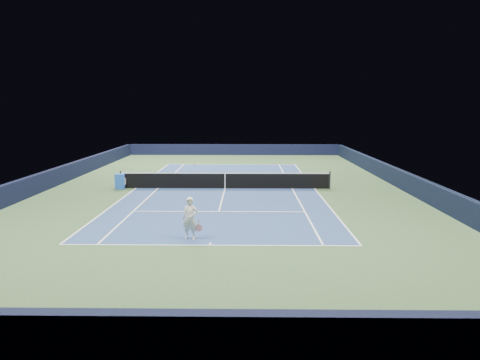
{
  "coord_description": "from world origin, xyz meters",
  "views": [
    {
      "loc": [
        1.34,
        -28.23,
        5.0
      ],
      "look_at": [
        0.97,
        -3.0,
        1.0
      ],
      "focal_mm": 35.0,
      "sensor_mm": 36.0,
      "label": 1
    }
  ],
  "objects": [
    {
      "name": "tennis_player",
      "position": [
        -0.8,
        -11.08,
        0.81
      ],
      "size": [
        0.78,
        1.28,
        2.75
      ],
      "color": "white",
      "rests_on": "ground"
    },
    {
      "name": "baseline_far",
      "position": [
        0.0,
        11.88,
        0.01
      ],
      "size": [
        10.97,
        0.08,
        0.0
      ],
      "primitive_type": "cube",
      "color": "white",
      "rests_on": "ground"
    },
    {
      "name": "center_service_line",
      "position": [
        0.0,
        0.0,
        0.01
      ],
      "size": [
        0.08,
        12.8,
        0.0
      ],
      "primitive_type": "cube",
      "color": "white",
      "rests_on": "ground"
    },
    {
      "name": "sideline_singles_right",
      "position": [
        4.12,
        0.0,
        0.01
      ],
      "size": [
        0.08,
        23.77,
        0.0
      ],
      "primitive_type": "cube",
      "color": "white",
      "rests_on": "ground"
    },
    {
      "name": "wall_right",
      "position": [
        10.82,
        0.0,
        0.55
      ],
      "size": [
        0.35,
        40.0,
        1.1
      ],
      "primitive_type": "cube",
      "color": "black",
      "rests_on": "ground"
    },
    {
      "name": "sideline_doubles_left",
      "position": [
        -5.49,
        0.0,
        0.01
      ],
      "size": [
        0.08,
        23.77,
        0.0
      ],
      "primitive_type": "cube",
      "color": "white",
      "rests_on": "ground"
    },
    {
      "name": "baseline_near",
      "position": [
        0.0,
        -11.88,
        0.01
      ],
      "size": [
        10.97,
        0.08,
        0.0
      ],
      "primitive_type": "cube",
      "color": "white",
      "rests_on": "ground"
    },
    {
      "name": "service_line_far",
      "position": [
        0.0,
        6.4,
        0.01
      ],
      "size": [
        8.23,
        0.08,
        0.0
      ],
      "primitive_type": "cube",
      "color": "white",
      "rests_on": "ground"
    },
    {
      "name": "sponsor_cube",
      "position": [
        -6.4,
        -0.24,
        0.46
      ],
      "size": [
        0.63,
        0.59,
        0.92
      ],
      "color": "blue",
      "rests_on": "ground"
    },
    {
      "name": "center_mark_far",
      "position": [
        0.0,
        11.73,
        0.01
      ],
      "size": [
        0.08,
        0.3,
        0.0
      ],
      "primitive_type": "cube",
      "color": "white",
      "rests_on": "ground"
    },
    {
      "name": "sideline_singles_left",
      "position": [
        -4.12,
        0.0,
        0.01
      ],
      "size": [
        0.08,
        23.77,
        0.0
      ],
      "primitive_type": "cube",
      "color": "white",
      "rests_on": "ground"
    },
    {
      "name": "tennis_net",
      "position": [
        0.0,
        0.0,
        0.5
      ],
      "size": [
        12.9,
        0.1,
        1.07
      ],
      "color": "black",
      "rests_on": "ground"
    },
    {
      "name": "sideline_doubles_right",
      "position": [
        5.49,
        0.0,
        0.01
      ],
      "size": [
        0.08,
        23.77,
        0.0
      ],
      "primitive_type": "cube",
      "color": "white",
      "rests_on": "ground"
    },
    {
      "name": "service_line_near",
      "position": [
        0.0,
        -6.4,
        0.01
      ],
      "size": [
        8.23,
        0.08,
        0.0
      ],
      "primitive_type": "cube",
      "color": "white",
      "rests_on": "ground"
    },
    {
      "name": "wall_left",
      "position": [
        -10.82,
        0.0,
        0.55
      ],
      "size": [
        0.35,
        40.0,
        1.1
      ],
      "primitive_type": "cube",
      "color": "black",
      "rests_on": "ground"
    },
    {
      "name": "center_mark_near",
      "position": [
        0.0,
        -11.73,
        0.01
      ],
      "size": [
        0.08,
        0.3,
        0.0
      ],
      "primitive_type": "cube",
      "color": "white",
      "rests_on": "ground"
    },
    {
      "name": "wall_near",
      "position": [
        0.0,
        -19.82,
        0.55
      ],
      "size": [
        22.0,
        0.35,
        1.1
      ],
      "primitive_type": "cube",
      "color": "black",
      "rests_on": "ground"
    },
    {
      "name": "wall_far",
      "position": [
        0.0,
        19.82,
        0.55
      ],
      "size": [
        22.0,
        0.35,
        1.1
      ],
      "primitive_type": "cube",
      "color": "black",
      "rests_on": "ground"
    },
    {
      "name": "court_surface",
      "position": [
        0.0,
        0.0,
        0.0
      ],
      "size": [
        10.97,
        23.77,
        0.01
      ],
      "primitive_type": "cube",
      "color": "navy",
      "rests_on": "ground"
    },
    {
      "name": "ground",
      "position": [
        0.0,
        0.0,
        0.0
      ],
      "size": [
        40.0,
        40.0,
        0.0
      ],
      "primitive_type": "plane",
      "color": "#334F2B",
      "rests_on": "ground"
    }
  ]
}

